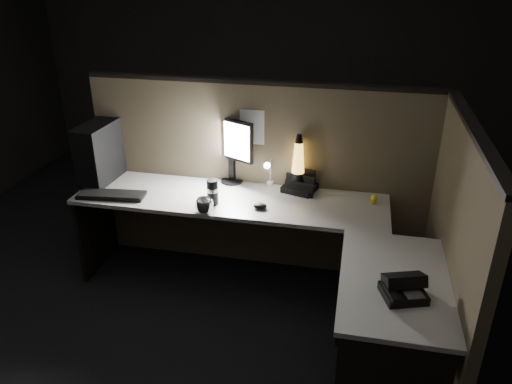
% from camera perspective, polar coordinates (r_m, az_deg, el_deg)
% --- Properties ---
extents(floor, '(6.00, 6.00, 0.00)m').
position_cam_1_polar(floor, '(3.57, -2.82, -15.72)').
color(floor, black).
rests_on(floor, ground).
extents(room_shell, '(6.00, 6.00, 6.00)m').
position_cam_1_polar(room_shell, '(2.78, -3.54, 10.25)').
color(room_shell, silver).
rests_on(room_shell, ground).
extents(partition_back, '(2.66, 0.06, 1.50)m').
position_cam_1_polar(partition_back, '(3.93, 0.36, 1.50)').
color(partition_back, brown).
rests_on(partition_back, ground).
extents(partition_right, '(0.06, 1.66, 1.50)m').
position_cam_1_polar(partition_right, '(3.18, 21.39, -6.63)').
color(partition_right, brown).
rests_on(partition_right, ground).
extents(desk, '(2.60, 1.60, 0.73)m').
position_cam_1_polar(desk, '(3.39, 1.01, -5.97)').
color(desk, '#B2B0A8').
rests_on(desk, ground).
extents(pc_tower, '(0.22, 0.45, 0.46)m').
position_cam_1_polar(pc_tower, '(4.06, -17.45, 4.34)').
color(pc_tower, black).
rests_on(pc_tower, desk).
extents(monitor, '(0.37, 0.20, 0.51)m').
position_cam_1_polar(monitor, '(3.83, -2.80, 5.46)').
color(monitor, black).
rests_on(monitor, desk).
extents(keyboard, '(0.51, 0.22, 0.02)m').
position_cam_1_polar(keyboard, '(3.83, -16.17, -0.34)').
color(keyboard, black).
rests_on(keyboard, desk).
extents(mouse, '(0.10, 0.07, 0.04)m').
position_cam_1_polar(mouse, '(3.51, 0.47, -1.60)').
color(mouse, black).
rests_on(mouse, desk).
extents(clip_lamp, '(0.05, 0.19, 0.24)m').
position_cam_1_polar(clip_lamp, '(3.75, 1.46, 2.35)').
color(clip_lamp, silver).
rests_on(clip_lamp, desk).
extents(organizer, '(0.28, 0.26, 0.18)m').
position_cam_1_polar(organizer, '(3.78, 5.04, 0.77)').
color(organizer, black).
rests_on(organizer, desk).
extents(lava_lamp, '(0.12, 0.12, 0.44)m').
position_cam_1_polar(lava_lamp, '(3.75, 4.82, 2.88)').
color(lava_lamp, black).
rests_on(lava_lamp, desk).
extents(travel_mug, '(0.08, 0.08, 0.19)m').
position_cam_1_polar(travel_mug, '(3.55, -4.99, -0.02)').
color(travel_mug, black).
rests_on(travel_mug, desk).
extents(steel_mug, '(0.17, 0.17, 0.10)m').
position_cam_1_polar(steel_mug, '(3.46, -5.93, -1.58)').
color(steel_mug, silver).
rests_on(steel_mug, desk).
extents(figurine, '(0.05, 0.05, 0.05)m').
position_cam_1_polar(figurine, '(3.66, 13.33, -0.69)').
color(figurine, yellow).
rests_on(figurine, desk).
extents(pinned_paper, '(0.19, 0.00, 0.26)m').
position_cam_1_polar(pinned_paper, '(3.75, -0.45, 7.42)').
color(pinned_paper, white).
rests_on(pinned_paper, partition_back).
extents(desk_phone, '(0.26, 0.26, 0.13)m').
position_cam_1_polar(desk_phone, '(2.76, 16.44, -10.45)').
color(desk_phone, black).
rests_on(desk_phone, desk).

